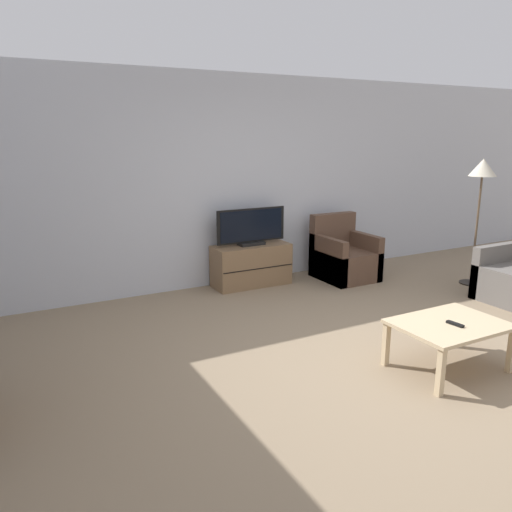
% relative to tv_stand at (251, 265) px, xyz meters
% --- Properties ---
extents(ground_plane, '(24.00, 24.00, 0.00)m').
position_rel_tv_stand_xyz_m(ground_plane, '(-0.16, -2.44, -0.27)').
color(ground_plane, '#89755B').
extents(wall_back, '(12.00, 0.06, 2.70)m').
position_rel_tv_stand_xyz_m(wall_back, '(-0.16, 0.28, 1.08)').
color(wall_back, silver).
rests_on(wall_back, ground).
extents(tv_stand, '(1.02, 0.42, 0.54)m').
position_rel_tv_stand_xyz_m(tv_stand, '(0.00, 0.00, 0.00)').
color(tv_stand, brown).
rests_on(tv_stand, ground).
extents(tv, '(0.96, 0.18, 0.48)m').
position_rel_tv_stand_xyz_m(tv, '(0.00, -0.00, 0.49)').
color(tv, black).
rests_on(tv, tv_stand).
extents(armchair, '(0.70, 0.76, 0.87)m').
position_rel_tv_stand_xyz_m(armchair, '(1.28, -0.31, 0.01)').
color(armchair, brown).
rests_on(armchair, ground).
extents(coffee_table, '(0.91, 0.68, 0.42)m').
position_rel_tv_stand_xyz_m(coffee_table, '(0.34, -2.94, 0.09)').
color(coffee_table, '#CCB289').
rests_on(coffee_table, ground).
extents(remote, '(0.06, 0.15, 0.02)m').
position_rel_tv_stand_xyz_m(remote, '(0.33, -3.00, 0.15)').
color(remote, black).
rests_on(remote, coffee_table).
extents(floor_lamp, '(0.34, 0.34, 1.65)m').
position_rel_tv_stand_xyz_m(floor_lamp, '(2.63, -1.33, 1.16)').
color(floor_lamp, black).
rests_on(floor_lamp, ground).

